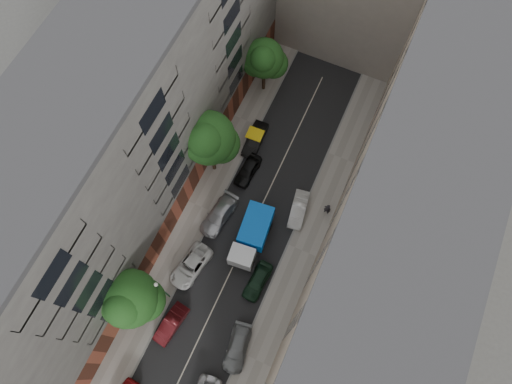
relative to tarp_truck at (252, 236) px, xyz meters
The scene contains 20 objects.
ground 1.97m from the tarp_truck, 120.29° to the left, with size 120.00×120.00×0.00m, color #4C4C49.
road_surface 1.97m from the tarp_truck, 120.29° to the left, with size 8.00×44.00×0.02m, color black.
sidewalk_left 6.37m from the tarp_truck, behind, with size 3.00×44.00×0.15m, color gray.
sidewalk_right 5.23m from the tarp_truck, 11.84° to the left, with size 3.00×44.00×0.15m, color gray.
building_left 14.37m from the tarp_truck, behind, with size 8.00×44.00×20.00m, color #4C4A46.
building_right 13.42m from the tarp_truck, ahead, with size 8.00×44.00×20.00m, color tan.
tarp_truck is the anchor object (origin of this frame).
car_left_1 10.95m from the tarp_truck, 108.15° to the right, with size 1.40×4.01×1.32m, color #4B0F12.
car_left_2 6.49m from the tarp_truck, 130.82° to the right, with size 2.22×4.81×1.34m, color silver.
car_left_3 4.15m from the tarp_truck, 168.26° to the left, with size 2.01×4.93×1.43m, color #B5B6BA.
car_left_4 7.33m from the tarp_truck, 117.88° to the left, with size 1.59×3.96×1.35m, color black.
car_left_5 10.91m from the tarp_truck, 112.73° to the left, with size 1.51×4.34×1.43m, color black.
car_right_1 10.26m from the tarp_truck, 72.93° to the right, with size 1.82×4.48×1.30m, color slate.
car_right_2 4.29m from the tarp_truck, 58.38° to the right, with size 1.62×4.04×1.37m, color black.
car_right_3 5.59m from the tarp_truck, 57.04° to the left, with size 1.42×4.07×1.34m, color silver.
tree_near 12.62m from the tarp_truck, 122.02° to the right, with size 5.20×4.91×8.12m.
tree_mid 9.92m from the tarp_truck, 141.42° to the left, with size 5.37×5.11×9.44m.
tree_far 17.97m from the tarp_truck, 110.07° to the left, with size 4.59×4.21×7.53m.
lamp_post 9.86m from the tarp_truck, 120.29° to the right, with size 0.36×0.36×6.53m.
pedestrian 8.01m from the tarp_truck, 45.39° to the left, with size 0.69×0.45×1.90m, color black.
Camera 1 is at (5.92, -11.91, 43.64)m, focal length 32.00 mm.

